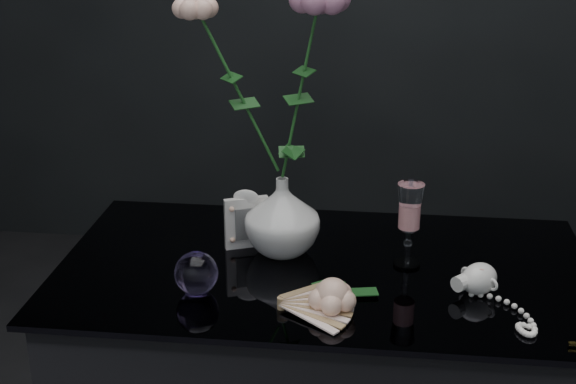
% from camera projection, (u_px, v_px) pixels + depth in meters
% --- Properties ---
extents(vase, '(0.16, 0.16, 0.16)m').
position_uv_depth(vase, '(282.00, 216.00, 1.62)').
color(vase, white).
rests_on(vase, table).
extents(wine_glass, '(0.06, 0.06, 0.17)m').
position_uv_depth(wine_glass, '(409.00, 225.00, 1.56)').
color(wine_glass, white).
rests_on(wine_glass, table).
extents(picture_frame, '(0.12, 0.10, 0.13)m').
position_uv_depth(picture_frame, '(246.00, 219.00, 1.65)').
color(picture_frame, silver).
rests_on(picture_frame, table).
extents(paperweight, '(0.09, 0.09, 0.08)m').
position_uv_depth(paperweight, '(196.00, 273.00, 1.47)').
color(paperweight, '#9177C2').
rests_on(paperweight, table).
extents(paper_fan, '(0.29, 0.25, 0.03)m').
position_uv_depth(paper_fan, '(281.00, 302.00, 1.42)').
color(paper_fan, beige).
rests_on(paper_fan, table).
extents(loose_rose, '(0.19, 0.22, 0.06)m').
position_uv_depth(loose_rose, '(333.00, 295.00, 1.41)').
color(loose_rose, beige).
rests_on(loose_rose, table).
extents(pearl_jar, '(0.30, 0.30, 0.06)m').
position_uv_depth(pearl_jar, '(479.00, 277.00, 1.47)').
color(pearl_jar, white).
rests_on(pearl_jar, table).
extents(roses, '(0.31, 0.12, 0.45)m').
position_uv_depth(roses, '(271.00, 72.00, 1.52)').
color(roses, '#FFBBA4').
rests_on(roses, vase).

